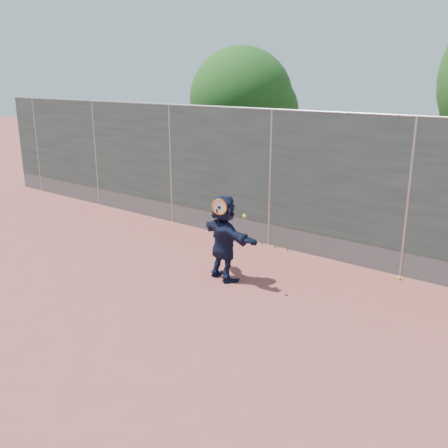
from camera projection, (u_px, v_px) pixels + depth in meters
The scene contains 7 objects.
ground at pixel (159, 296), 8.69m from camera, with size 80.00×80.00×0.00m, color #9E4C42.
player at pixel (224, 238), 9.20m from camera, with size 1.50×0.48×1.61m, color #121832.
ball_ground at pixel (400, 278), 9.36m from camera, with size 0.07×0.07×0.07m, color #C6E833.
fence at pixel (271, 176), 10.88m from camera, with size 20.00×0.06×3.03m.
swing_action at pixel (222, 209), 8.80m from camera, with size 0.78×0.19×0.51m.
tree_left at pixel (246, 102), 14.48m from camera, with size 3.15×3.00×4.53m.
weed_clump at pixel (277, 243), 11.03m from camera, with size 0.68×0.07×0.30m.
Camera 1 is at (5.80, -5.58, 3.68)m, focal length 40.00 mm.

